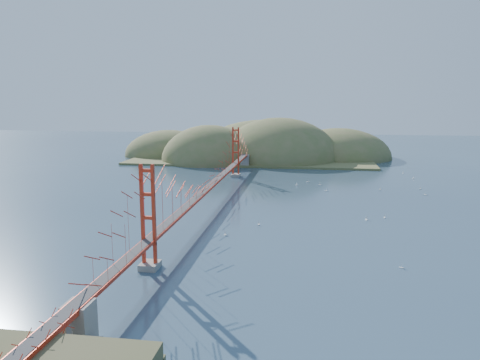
# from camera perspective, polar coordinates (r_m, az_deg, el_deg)

# --- Properties ---
(ground) EXTENTS (320.00, 320.00, 0.00)m
(ground) POSITION_cam_1_polar(r_m,az_deg,el_deg) (81.23, -3.88, -3.20)
(ground) COLOR #2E465D
(ground) RESTS_ON ground
(bridge) EXTENTS (2.20, 94.40, 12.00)m
(bridge) POSITION_cam_1_polar(r_m,az_deg,el_deg) (80.07, -3.91, 1.71)
(bridge) COLOR gray
(bridge) RESTS_ON ground
(approach_viaduct) EXTENTS (1.40, 12.00, 3.38)m
(approach_viaduct) POSITION_cam_1_polar(r_m,az_deg,el_deg) (34.60, -23.84, -18.81)
(approach_viaduct) COLOR red
(approach_viaduct) RESTS_ON ground
(promontory) EXTENTS (9.00, 6.00, 0.24)m
(promontory) POSITION_cam_1_polar(r_m,az_deg,el_deg) (38.28, -20.69, -19.76)
(promontory) COLOR #59544C
(promontory) RESTS_ON ground
(fort) EXTENTS (3.70, 2.30, 1.75)m
(fort) POSITION_cam_1_polar(r_m,az_deg,el_deg) (38.37, -19.66, -18.69)
(fort) COLOR brown
(fort) RESTS_ON ground
(far_headlands) EXTENTS (84.00, 58.00, 25.00)m
(far_headlands) POSITION_cam_1_polar(r_m,az_deg,el_deg) (147.61, 2.70, 2.90)
(far_headlands) COLOR olive
(far_headlands) RESTS_ON ground
(sailboat_6) EXTENTS (0.51, 0.51, 0.56)m
(sailboat_6) POSITION_cam_1_polar(r_m,az_deg,el_deg) (55.66, 19.10, -9.99)
(sailboat_6) COLOR white
(sailboat_6) RESTS_ON ground
(sailboat_15) EXTENTS (0.51, 0.55, 0.62)m
(sailboat_15) POSITION_cam_1_polar(r_m,az_deg,el_deg) (121.87, 19.27, 0.84)
(sailboat_15) COLOR white
(sailboat_15) RESTS_ON ground
(sailboat_10) EXTENTS (0.62, 0.62, 0.67)m
(sailboat_10) POSITION_cam_1_polar(r_m,az_deg,el_deg) (64.46, -1.80, -6.63)
(sailboat_10) COLOR white
(sailboat_10) RESTS_ON ground
(sailboat_17) EXTENTS (0.67, 0.67, 0.74)m
(sailboat_17) POSITION_cam_1_polar(r_m,az_deg,el_deg) (96.70, 21.66, -1.63)
(sailboat_17) COLOR white
(sailboat_17) RESTS_ON ground
(sailboat_14) EXTENTS (0.45, 0.55, 0.65)m
(sailboat_14) POSITION_cam_1_polar(r_m,az_deg,el_deg) (76.75, 17.23, -4.33)
(sailboat_14) COLOR white
(sailboat_14) RESTS_ON ground
(sailboat_9) EXTENTS (0.62, 0.62, 0.65)m
(sailboat_9) POSITION_cam_1_polar(r_m,az_deg,el_deg) (102.38, 21.13, -0.98)
(sailboat_9) COLOR white
(sailboat_9) RESTS_ON ground
(sailboat_12) EXTENTS (0.60, 0.49, 0.70)m
(sailboat_12) POSITION_cam_1_polar(r_m,az_deg,el_deg) (104.44, 8.27, -0.18)
(sailboat_12) COLOR white
(sailboat_12) RESTS_ON ground
(sailboat_3) EXTENTS (0.65, 0.65, 0.70)m
(sailboat_3) POSITION_cam_1_polar(r_m,az_deg,el_deg) (100.31, 6.93, -0.57)
(sailboat_3) COLOR white
(sailboat_3) RESTS_ON ground
(sailboat_1) EXTENTS (0.62, 0.65, 0.73)m
(sailboat_1) POSITION_cam_1_polar(r_m,az_deg,el_deg) (74.71, 15.16, -4.61)
(sailboat_1) COLOR white
(sailboat_1) RESTS_ON ground
(sailboat_16) EXTENTS (0.62, 0.62, 0.69)m
(sailboat_16) POSITION_cam_1_polar(r_m,az_deg,el_deg) (95.24, 10.47, -1.25)
(sailboat_16) COLOR white
(sailboat_16) RESTS_ON ground
(sailboat_7) EXTENTS (0.63, 0.51, 0.73)m
(sailboat_7) POSITION_cam_1_polar(r_m,az_deg,el_deg) (101.54, 9.70, -0.51)
(sailboat_7) COLOR white
(sailboat_7) RESTS_ON ground
(sailboat_4) EXTENTS (0.60, 0.60, 0.63)m
(sailboat_4) POSITION_cam_1_polar(r_m,az_deg,el_deg) (99.28, 16.73, -1.06)
(sailboat_4) COLOR white
(sailboat_4) RESTS_ON ground
(sailboat_8) EXTENTS (0.53, 0.48, 0.59)m
(sailboat_8) POSITION_cam_1_polar(r_m,az_deg,el_deg) (114.70, 20.39, 0.21)
(sailboat_8) COLOR white
(sailboat_8) RESTS_ON ground
(sailboat_0) EXTENTS (0.55, 0.58, 0.65)m
(sailboat_0) POSITION_cam_1_polar(r_m,az_deg,el_deg) (69.37, 2.29, -5.41)
(sailboat_0) COLOR white
(sailboat_0) RESTS_ON ground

